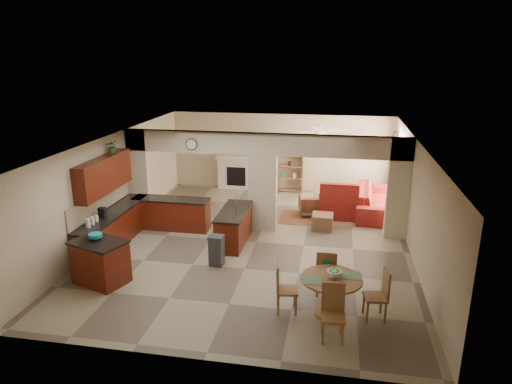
% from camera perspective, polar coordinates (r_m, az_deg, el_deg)
% --- Properties ---
extents(floor, '(10.00, 10.00, 0.00)m').
position_cam_1_polar(floor, '(12.40, 0.06, -6.28)').
color(floor, gray).
rests_on(floor, ground).
extents(ceiling, '(10.00, 10.00, 0.00)m').
position_cam_1_polar(ceiling, '(11.57, 0.06, 6.53)').
color(ceiling, white).
rests_on(ceiling, wall_back).
extents(wall_back, '(8.00, 0.00, 8.00)m').
position_cam_1_polar(wall_back, '(16.70, 3.08, 4.94)').
color(wall_back, beige).
rests_on(wall_back, floor).
extents(wall_front, '(8.00, 0.00, 8.00)m').
position_cam_1_polar(wall_front, '(7.41, -6.88, -11.50)').
color(wall_front, beige).
rests_on(wall_front, floor).
extents(wall_left, '(0.00, 10.00, 10.00)m').
position_cam_1_polar(wall_left, '(13.19, -17.32, 0.82)').
color(wall_left, beige).
rests_on(wall_left, floor).
extents(wall_right, '(0.00, 10.00, 10.00)m').
position_cam_1_polar(wall_right, '(11.92, 19.36, -1.10)').
color(wall_right, beige).
rests_on(wall_right, floor).
extents(partition_left_pier, '(0.60, 0.25, 2.80)m').
position_cam_1_polar(partition_left_pier, '(13.92, -14.37, 1.91)').
color(partition_left_pier, beige).
rests_on(partition_left_pier, floor).
extents(partition_center_pier, '(0.80, 0.25, 2.20)m').
position_cam_1_polar(partition_center_pier, '(12.94, 0.84, -0.07)').
color(partition_center_pier, beige).
rests_on(partition_center_pier, floor).
extents(partition_right_pier, '(0.60, 0.25, 2.80)m').
position_cam_1_polar(partition_right_pier, '(12.82, 17.39, 0.35)').
color(partition_right_pier, beige).
rests_on(partition_right_pier, floor).
extents(partition_header, '(8.00, 0.25, 0.60)m').
position_cam_1_polar(partition_header, '(12.60, 0.86, 6.02)').
color(partition_header, beige).
rests_on(partition_header, partition_center_pier).
extents(kitchen_counter, '(2.52, 3.29, 1.48)m').
position_cam_1_polar(kitchen_counter, '(12.95, -14.53, -3.61)').
color(kitchen_counter, '#440E07').
rests_on(kitchen_counter, floor).
extents(upper_cabinets, '(0.35, 2.40, 0.90)m').
position_cam_1_polar(upper_cabinets, '(12.29, -18.46, 2.06)').
color(upper_cabinets, '#440E07').
rests_on(upper_cabinets, wall_left).
extents(peninsula, '(0.70, 1.85, 0.91)m').
position_cam_1_polar(peninsula, '(12.24, -2.81, -4.32)').
color(peninsula, '#440E07').
rests_on(peninsula, floor).
extents(wall_clock, '(0.34, 0.03, 0.34)m').
position_cam_1_polar(wall_clock, '(12.94, -8.07, 5.92)').
color(wall_clock, '#4A2F18').
rests_on(wall_clock, partition_header).
extents(rug, '(1.60, 1.30, 0.01)m').
position_cam_1_polar(rug, '(14.21, 6.33, -3.24)').
color(rug, brown).
rests_on(rug, floor).
extents(fireplace, '(1.60, 0.35, 1.20)m').
position_cam_1_polar(fireplace, '(16.99, -2.40, 2.44)').
color(fireplace, silver).
rests_on(fireplace, floor).
extents(shelving_unit, '(1.00, 0.32, 1.80)m').
position_cam_1_polar(shelving_unit, '(16.60, 4.18, 3.07)').
color(shelving_unit, '#965733').
rests_on(shelving_unit, floor).
extents(window_a, '(0.02, 0.90, 1.90)m').
position_cam_1_polar(window_a, '(14.15, 17.81, 1.02)').
color(window_a, white).
rests_on(window_a, wall_right).
extents(window_b, '(0.02, 0.90, 1.90)m').
position_cam_1_polar(window_b, '(15.78, 17.07, 2.72)').
color(window_b, white).
rests_on(window_b, wall_right).
extents(glazed_door, '(0.02, 0.70, 2.10)m').
position_cam_1_polar(glazed_door, '(15.00, 17.37, 1.36)').
color(glazed_door, white).
rests_on(glazed_door, wall_right).
extents(drape_a_left, '(0.10, 0.28, 2.30)m').
position_cam_1_polar(drape_a_left, '(13.57, 17.95, 0.33)').
color(drape_a_left, '#3B1A17').
rests_on(drape_a_left, wall_right).
extents(drape_a_right, '(0.10, 0.28, 2.30)m').
position_cam_1_polar(drape_a_right, '(14.71, 17.38, 1.67)').
color(drape_a_right, '#3B1A17').
rests_on(drape_a_right, wall_right).
extents(drape_b_left, '(0.10, 0.28, 2.30)m').
position_cam_1_polar(drape_b_left, '(15.19, 17.17, 2.17)').
color(drape_b_left, '#3B1A17').
rests_on(drape_b_left, wall_right).
extents(drape_b_right, '(0.10, 0.28, 2.30)m').
position_cam_1_polar(drape_b_right, '(16.35, 16.71, 3.24)').
color(drape_b_right, '#3B1A17').
rests_on(drape_b_right, wall_right).
extents(ceiling_fan, '(1.00, 1.00, 0.10)m').
position_cam_1_polar(ceiling_fan, '(14.40, 8.13, 7.51)').
color(ceiling_fan, white).
rests_on(ceiling_fan, ceiling).
extents(kitchen_island, '(1.34, 1.13, 0.99)m').
position_cam_1_polar(kitchen_island, '(10.74, -18.87, -8.25)').
color(kitchen_island, '#440E07').
rests_on(kitchen_island, floor).
extents(teal_bowl, '(0.30, 0.30, 0.14)m').
position_cam_1_polar(teal_bowl, '(10.63, -19.43, -5.29)').
color(teal_bowl, teal).
rests_on(teal_bowl, kitchen_island).
extents(trash_can, '(0.35, 0.30, 0.69)m').
position_cam_1_polar(trash_can, '(11.06, -4.95, -7.43)').
color(trash_can, '#2E2E30').
rests_on(trash_can, floor).
extents(dining_table, '(1.18, 1.18, 0.81)m').
position_cam_1_polar(dining_table, '(9.10, 9.37, -12.10)').
color(dining_table, '#965733').
rests_on(dining_table, floor).
extents(fruit_bowl, '(0.29, 0.29, 0.16)m').
position_cam_1_polar(fruit_bowl, '(8.96, 9.75, -10.02)').
color(fruit_bowl, '#6EC229').
rests_on(fruit_bowl, dining_table).
extents(sofa, '(2.89, 1.30, 0.82)m').
position_cam_1_polar(sofa, '(14.95, 14.68, -1.02)').
color(sofa, maroon).
rests_on(sofa, floor).
extents(chaise, '(1.18, 0.97, 0.46)m').
position_cam_1_polar(chaise, '(14.44, 10.23, -2.12)').
color(chaise, maroon).
rests_on(chaise, floor).
extents(armchair, '(0.81, 0.83, 0.65)m').
position_cam_1_polar(armchair, '(14.39, 6.82, -1.64)').
color(armchair, maroon).
rests_on(armchair, floor).
extents(ottoman, '(0.61, 0.61, 0.43)m').
position_cam_1_polar(ottoman, '(13.39, 8.29, -3.67)').
color(ottoman, maroon).
rests_on(ottoman, floor).
extents(plant, '(0.40, 0.38, 0.35)m').
position_cam_1_polar(plant, '(12.63, -17.56, 5.46)').
color(plant, '#1F4913').
rests_on(plant, upper_cabinets).
extents(chair_north, '(0.42, 0.43, 1.02)m').
position_cam_1_polar(chair_north, '(9.75, 8.77, -9.77)').
color(chair_north, '#965733').
rests_on(chair_north, floor).
extents(chair_east, '(0.48, 0.48, 1.02)m').
position_cam_1_polar(chair_east, '(9.19, 15.25, -11.99)').
color(chair_east, '#965733').
rests_on(chair_east, floor).
extents(chair_south, '(0.45, 0.45, 1.02)m').
position_cam_1_polar(chair_south, '(8.49, 9.61, -14.22)').
color(chair_south, '#965733').
rests_on(chair_south, floor).
extents(chair_west, '(0.48, 0.48, 1.02)m').
position_cam_1_polar(chair_west, '(9.13, 3.36, -11.59)').
color(chair_west, '#965733').
rests_on(chair_west, floor).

